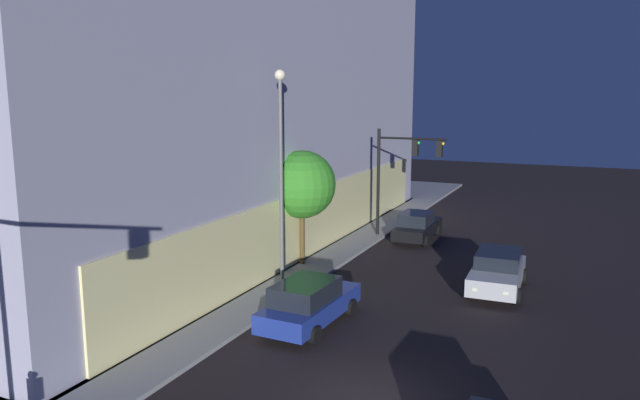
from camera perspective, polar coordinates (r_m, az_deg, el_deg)
name	(u,v)px	position (r m, az deg, el deg)	size (l,w,h in m)	color
modern_building	(135,57)	(36.48, -17.04, 12.75)	(35.06, 22.98, 20.51)	#4C4C51
traffic_light_far_corner	(403,162)	(33.97, 7.87, 3.55)	(0.32, 3.92, 6.06)	black
street_lamp_sidewalk	(281,155)	(24.85, -3.71, 4.28)	(0.44, 0.44, 8.95)	#616161
sidewalk_tree	(302,185)	(28.24, -1.71, 1.46)	(3.19, 3.19, 5.41)	#513E1E
car_blue	(309,302)	(21.71, -1.07, -9.64)	(4.82, 2.27, 1.69)	navy
car_silver	(498,271)	(26.46, 16.39, -6.42)	(4.66, 2.28, 1.63)	#B7BABF
car_black	(417,226)	(34.41, 9.15, -2.43)	(4.66, 2.04, 1.62)	black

